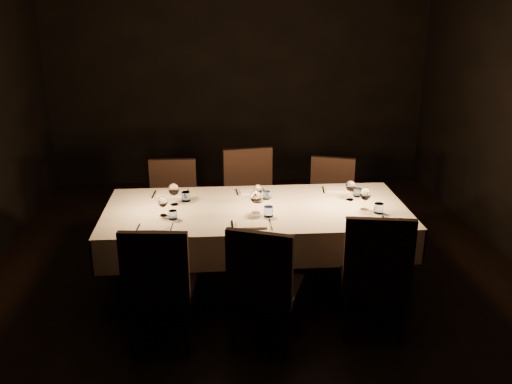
{
  "coord_description": "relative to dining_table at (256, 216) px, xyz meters",
  "views": [
    {
      "loc": [
        -0.32,
        -4.21,
        2.41
      ],
      "look_at": [
        0.0,
        0.0,
        0.9
      ],
      "focal_mm": 38.0,
      "sensor_mm": 36.0,
      "label": 1
    }
  ],
  "objects": [
    {
      "name": "room",
      "position": [
        0.0,
        0.0,
        0.81
      ],
      "size": [
        5.01,
        6.01,
        3.01
      ],
      "color": "black",
      "rests_on": "ground"
    },
    {
      "name": "dining_table",
      "position": [
        0.0,
        0.0,
        0.0
      ],
      "size": [
        2.52,
        1.12,
        0.76
      ],
      "color": "black",
      "rests_on": "ground"
    },
    {
      "name": "chair_near_left",
      "position": [
        -0.74,
        -0.81,
        -0.15
      ],
      "size": [
        0.51,
        0.51,
        0.97
      ],
      "rotation": [
        0.0,
        0.0,
        3.05
      ],
      "color": "black",
      "rests_on": "ground"
    },
    {
      "name": "place_setting_near_left",
      "position": [
        -0.75,
        -0.22,
        0.14
      ],
      "size": [
        0.3,
        0.39,
        0.17
      ],
      "rotation": [
        0.0,
        0.0,
        -0.06
      ],
      "color": "silver",
      "rests_on": "dining_table"
    },
    {
      "name": "chair_near_center",
      "position": [
        -0.01,
        -0.86,
        -0.16
      ],
      "size": [
        0.6,
        0.6,
        0.97
      ],
      "rotation": [
        0.0,
        0.0,
        2.78
      ],
      "color": "black",
      "rests_on": "ground"
    },
    {
      "name": "place_setting_near_center",
      "position": [
        -0.0,
        -0.22,
        0.15
      ],
      "size": [
        0.34,
        0.41,
        0.19
      ],
      "rotation": [
        0.0,
        0.0,
        0.0
      ],
      "color": "silver",
      "rests_on": "dining_table"
    },
    {
      "name": "chair_near_right",
      "position": [
        0.81,
        -0.77,
        -0.14
      ],
      "size": [
        0.56,
        0.56,
        1.0
      ],
      "rotation": [
        0.0,
        0.0,
        2.97
      ],
      "color": "black",
      "rests_on": "ground"
    },
    {
      "name": "place_setting_near_right",
      "position": [
        0.9,
        -0.22,
        0.15
      ],
      "size": [
        0.35,
        0.41,
        0.19
      ],
      "rotation": [
        0.0,
        0.0,
        -0.09
      ],
      "color": "silver",
      "rests_on": "dining_table"
    },
    {
      "name": "chair_far_left",
      "position": [
        -0.75,
        0.76,
        -0.17
      ],
      "size": [
        0.46,
        0.46,
        0.95
      ],
      "rotation": [
        0.0,
        0.0,
        -0.02
      ],
      "color": "black",
      "rests_on": "ground"
    },
    {
      "name": "place_setting_far_left",
      "position": [
        -0.68,
        0.22,
        0.15
      ],
      "size": [
        0.35,
        0.41,
        0.19
      ],
      "rotation": [
        0.0,
        0.0,
        -0.07
      ],
      "color": "silver",
      "rests_on": "dining_table"
    },
    {
      "name": "chair_far_center",
      "position": [
        0.01,
        0.8,
        -0.13
      ],
      "size": [
        0.56,
        0.56,
        1.03
      ],
      "rotation": [
        0.0,
        0.0,
        0.16
      ],
      "color": "black",
      "rests_on": "ground"
    },
    {
      "name": "place_setting_far_center",
      "position": [
        0.03,
        0.22,
        0.14
      ],
      "size": [
        0.29,
        0.39,
        0.16
      ],
      "rotation": [
        0.0,
        0.0,
        0.08
      ],
      "color": "silver",
      "rests_on": "dining_table"
    },
    {
      "name": "chair_far_right",
      "position": [
        0.81,
        0.81,
        -0.18
      ],
      "size": [
        0.56,
        0.56,
        0.92
      ],
      "rotation": [
        0.0,
        0.0,
        -0.32
      ],
      "color": "black",
      "rests_on": "ground"
    },
    {
      "name": "place_setting_far_right",
      "position": [
        0.83,
        0.22,
        0.14
      ],
      "size": [
        0.32,
        0.4,
        0.17
      ],
      "rotation": [
        0.0,
        0.0,
        -0.13
      ],
      "color": "silver",
      "rests_on": "dining_table"
    }
  ]
}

